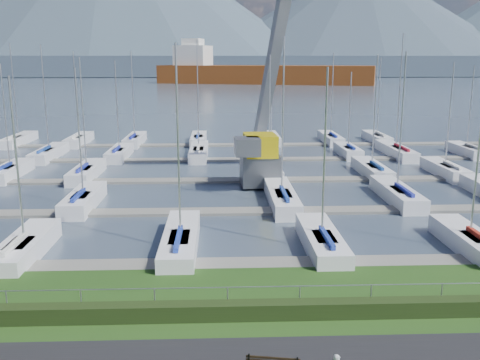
{
  "coord_description": "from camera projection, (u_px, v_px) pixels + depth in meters",
  "views": [
    {
      "loc": [
        -1.3,
        -20.46,
        10.4
      ],
      "look_at": [
        0.0,
        12.0,
        3.0
      ],
      "focal_mm": 40.0,
      "sensor_mm": 36.0,
      "label": 1
    }
  ],
  "objects": [
    {
      "name": "docks",
      "position": [
        234.0,
        180.0,
        47.67
      ],
      "size": [
        90.0,
        41.6,
        0.25
      ],
      "color": "slate",
      "rests_on": "water"
    },
    {
      "name": "fence",
      "position": [
        252.0,
        287.0,
        22.03
      ],
      "size": [
        80.0,
        0.04,
        0.04
      ],
      "primitive_type": "cylinder",
      "rotation": [
        0.0,
        1.57,
        0.0
      ],
      "color": "gray",
      "rests_on": "grass"
    },
    {
      "name": "cargo_ship_mid",
      "position": [
        255.0,
        75.0,
        231.82
      ],
      "size": [
        93.96,
        44.65,
        21.5
      ],
      "rotation": [
        0.0,
        0.0,
        -0.3
      ],
      "color": "brown",
      "rests_on": "water"
    },
    {
      "name": "water",
      "position": [
        221.0,
        80.0,
        275.69
      ],
      "size": [
        800.0,
        540.0,
        0.2
      ],
      "primitive_type": "cube",
      "color": "#3F4B5C"
    },
    {
      "name": "path",
      "position": [
        257.0,
        352.0,
        19.37
      ],
      "size": [
        160.0,
        2.0,
        0.04
      ],
      "primitive_type": "cube",
      "color": "black",
      "rests_on": "grass"
    },
    {
      "name": "mountains",
      "position": [
        229.0,
        10.0,
        406.43
      ],
      "size": [
        1190.0,
        360.0,
        115.0
      ],
      "color": "#3F495D",
      "rests_on": "water"
    },
    {
      "name": "sailboat_fleet",
      "position": [
        209.0,
        113.0,
        49.21
      ],
      "size": [
        75.98,
        50.44,
        13.6
      ],
      "color": "maroon",
      "rests_on": "water"
    },
    {
      "name": "hedge",
      "position": [
        252.0,
        310.0,
        21.83
      ],
      "size": [
        80.0,
        0.7,
        0.7
      ],
      "primitive_type": "cube",
      "color": "#202F11",
      "rests_on": "grass"
    },
    {
      "name": "crane",
      "position": [
        265.0,
        119.0,
        45.7
      ],
      "size": [
        5.82,
        13.23,
        22.35
      ],
      "rotation": [
        0.0,
        0.0,
        0.05
      ],
      "color": "#56595D",
      "rests_on": "water"
    },
    {
      "name": "foothill",
      "position": [
        220.0,
        66.0,
        342.47
      ],
      "size": [
        900.0,
        80.0,
        12.0
      ],
      "primitive_type": "cube",
      "color": "#415060",
      "rests_on": "water"
    }
  ]
}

